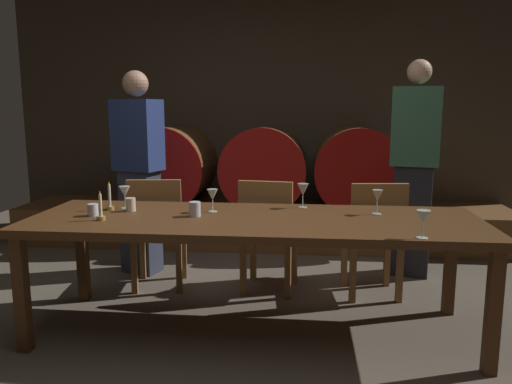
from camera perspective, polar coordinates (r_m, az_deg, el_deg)
ground_plane at (r=3.13m, az=-3.15°, el=-17.13°), size 7.30×7.30×0.00m
back_wall at (r=5.69m, az=1.24°, el=10.25°), size 5.62×0.24×2.94m
barrel_shelf at (r=5.28m, az=0.73°, el=-3.64°), size 5.06×0.90×0.39m
wine_barrel_left at (r=5.34m, az=-9.55°, el=2.98°), size 0.84×0.96×0.84m
wine_barrel_center at (r=5.18m, az=1.07°, el=2.90°), size 0.84×0.96×0.84m
wine_barrel_right at (r=5.18m, az=11.19°, el=2.73°), size 0.84×0.96×0.84m
dining_table at (r=3.10m, az=-0.23°, el=-4.02°), size 2.77×0.92×0.74m
chair_left at (r=3.94m, az=-11.16°, el=-4.04°), size 0.45×0.45×0.88m
chair_center at (r=3.80m, az=1.37°, el=-4.39°), size 0.45×0.45×0.88m
chair_right at (r=3.79m, az=13.33°, el=-4.66°), size 0.44×0.44×0.88m
guest_left at (r=4.32m, az=-13.19°, el=2.32°), size 0.44×0.35×1.70m
guest_right at (r=4.33m, az=17.57°, el=2.67°), size 0.43×0.33×1.78m
candle_left at (r=3.43m, az=-16.30°, el=-1.13°), size 0.05×0.05×0.19m
candle_right at (r=3.14m, az=-17.25°, el=-2.23°), size 0.05×0.05×0.18m
wine_glass_far_left at (r=3.45m, az=-14.72°, el=-0.01°), size 0.07×0.07×0.15m
wine_glass_left at (r=3.24m, az=-4.98°, el=-0.40°), size 0.07×0.07×0.15m
wine_glass_center at (r=3.38m, az=5.35°, el=0.19°), size 0.07×0.07×0.16m
wine_glass_right at (r=3.25m, az=13.64°, el=-0.49°), size 0.07×0.07×0.16m
wine_glass_far_right at (r=2.72m, az=18.50°, el=-2.79°), size 0.07×0.07×0.15m
cup_left at (r=3.28m, az=-18.07°, el=-1.95°), size 0.07×0.07×0.08m
cup_center at (r=3.36m, az=-14.08°, el=-1.39°), size 0.06×0.06×0.09m
cup_right at (r=3.13m, az=-6.98°, el=-1.94°), size 0.07×0.07×0.09m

